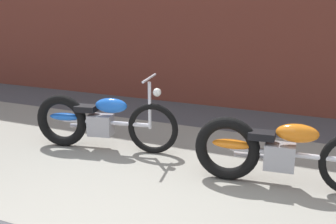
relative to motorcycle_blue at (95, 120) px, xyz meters
name	(u,v)px	position (x,y,z in m)	size (l,w,h in m)	color
sidewalk_slab	(171,169)	(1.24, -0.25, -0.40)	(36.00, 3.50, 0.01)	gray
motorcycle_blue	(95,120)	(0.00, 0.00, 0.00)	(1.98, 0.68, 1.03)	black
motorcycle_orange	(273,151)	(2.41, -0.19, 0.00)	(2.00, 0.58, 1.03)	black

